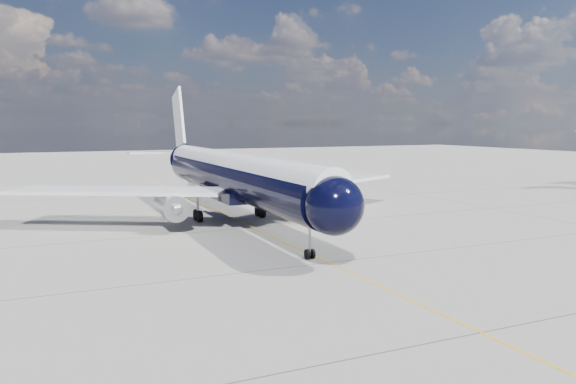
# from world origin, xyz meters

# --- Properties ---
(ground) EXTENTS (320.00, 320.00, 0.00)m
(ground) POSITION_xyz_m (0.00, 30.00, 0.00)
(ground) COLOR gray
(ground) RESTS_ON ground
(taxiway_centerline) EXTENTS (0.16, 160.00, 0.01)m
(taxiway_centerline) POSITION_xyz_m (0.00, 25.00, 0.00)
(taxiway_centerline) COLOR #E09E0B
(taxiway_centerline) RESTS_ON ground
(main_airliner) EXTENTS (42.95, 52.19, 15.10)m
(main_airliner) POSITION_xyz_m (-0.43, 30.61, 4.68)
(main_airliner) COLOR black
(main_airliner) RESTS_ON ground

